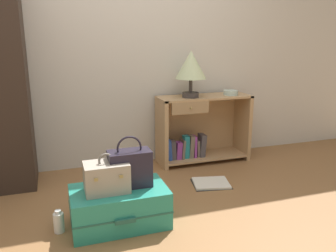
# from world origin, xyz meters

# --- Properties ---
(ground_plane) EXTENTS (9.00, 9.00, 0.00)m
(ground_plane) POSITION_xyz_m (0.00, 0.00, 0.00)
(ground_plane) COLOR olive
(back_wall) EXTENTS (6.40, 0.10, 2.60)m
(back_wall) POSITION_xyz_m (0.00, 1.50, 1.30)
(back_wall) COLOR beige
(back_wall) RESTS_ON ground_plane
(bookshelf) EXTENTS (0.98, 0.36, 0.72)m
(bookshelf) POSITION_xyz_m (0.77, 1.26, 0.35)
(bookshelf) COLOR tan
(bookshelf) RESTS_ON ground_plane
(table_lamp) EXTENTS (0.31, 0.31, 0.47)m
(table_lamp) POSITION_xyz_m (0.64, 1.22, 1.03)
(table_lamp) COLOR #3D3838
(table_lamp) RESTS_ON bookshelf
(bowl) EXTENTS (0.15, 0.15, 0.05)m
(bowl) POSITION_xyz_m (1.10, 1.21, 0.74)
(bowl) COLOR silver
(bowl) RESTS_ON bookshelf
(suitcase_large) EXTENTS (0.69, 0.43, 0.28)m
(suitcase_large) POSITION_xyz_m (-0.31, 0.21, 0.14)
(suitcase_large) COLOR teal
(suitcase_large) RESTS_ON ground_plane
(train_case) EXTENTS (0.30, 0.21, 0.28)m
(train_case) POSITION_xyz_m (-0.39, 0.20, 0.38)
(train_case) COLOR #A89E8E
(train_case) RESTS_ON suitcase_large
(handbag) EXTENTS (0.30, 0.16, 0.37)m
(handbag) POSITION_xyz_m (-0.22, 0.24, 0.41)
(handbag) COLOR #231E2D
(handbag) RESTS_ON suitcase_large
(bottle) EXTENTS (0.07, 0.07, 0.16)m
(bottle) POSITION_xyz_m (-0.73, 0.24, 0.08)
(bottle) COLOR white
(bottle) RESTS_ON ground_plane
(open_book_on_floor) EXTENTS (0.38, 0.34, 0.02)m
(open_book_on_floor) POSITION_xyz_m (0.62, 0.64, 0.01)
(open_book_on_floor) COLOR white
(open_book_on_floor) RESTS_ON ground_plane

